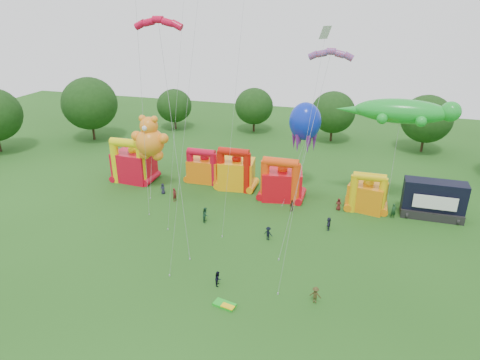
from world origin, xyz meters
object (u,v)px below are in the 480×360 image
(bouncy_castle_0, at_px, (133,164))
(stage_trailer, at_px, (433,200))
(bouncy_castle_2, at_px, (236,172))
(teddy_bear_kite, at_px, (150,147))
(spectator_0, at_px, (163,189))
(gecko_kite, at_px, (401,116))
(spectator_4, at_px, (292,206))
(octopus_kite, at_px, (300,144))

(bouncy_castle_0, distance_m, stage_trailer, 41.93)
(bouncy_castle_2, xyz_separation_m, teddy_bear_kite, (-11.28, -4.01, 4.09))
(teddy_bear_kite, relative_size, spectator_0, 7.07)
(gecko_kite, xyz_separation_m, spectator_4, (-12.00, -5.41, -11.36))
(stage_trailer, bearing_deg, bouncy_castle_0, -179.89)
(spectator_4, bearing_deg, spectator_0, -62.04)
(stage_trailer, xyz_separation_m, spectator_0, (-35.59, -3.34, -1.55))
(gecko_kite, relative_size, spectator_0, 9.42)
(bouncy_castle_0, distance_m, spectator_0, 7.36)
(bouncy_castle_2, relative_size, spectator_0, 4.15)
(bouncy_castle_2, height_order, teddy_bear_kite, teddy_bear_kite)
(teddy_bear_kite, bearing_deg, bouncy_castle_2, 19.58)
(teddy_bear_kite, xyz_separation_m, spectator_4, (20.39, -1.14, -5.74))
(bouncy_castle_2, bearing_deg, spectator_0, -151.95)
(octopus_kite, distance_m, spectator_0, 20.15)
(bouncy_castle_0, height_order, octopus_kite, octopus_kite)
(bouncy_castle_0, bearing_deg, spectator_0, -27.20)
(spectator_0, xyz_separation_m, spectator_4, (18.43, -0.18, 0.03))
(octopus_kite, height_order, spectator_0, octopus_kite)
(gecko_kite, xyz_separation_m, spectator_0, (-30.43, -5.23, -11.39))
(stage_trailer, height_order, spectator_4, stage_trailer)
(bouncy_castle_2, height_order, stage_trailer, bouncy_castle_2)
(stage_trailer, height_order, octopus_kite, octopus_kite)
(bouncy_castle_0, relative_size, gecko_kite, 0.48)
(bouncy_castle_2, distance_m, stage_trailer, 26.32)
(stage_trailer, relative_size, spectator_0, 4.75)
(stage_trailer, relative_size, gecko_kite, 0.50)
(octopus_kite, bearing_deg, stage_trailer, -7.74)
(gecko_kite, height_order, spectator_4, gecko_kite)
(bouncy_castle_2, height_order, spectator_4, bouncy_castle_2)
(bouncy_castle_0, bearing_deg, octopus_kite, 5.68)
(teddy_bear_kite, height_order, spectator_0, teddy_bear_kite)
(spectator_4, bearing_deg, teddy_bear_kite, -64.67)
(gecko_kite, distance_m, spectator_4, 17.38)
(stage_trailer, height_order, gecko_kite, gecko_kite)
(bouncy_castle_0, bearing_deg, teddy_bear_kite, -27.69)
(bouncy_castle_2, height_order, gecko_kite, gecko_kite)
(bouncy_castle_2, bearing_deg, stage_trailer, -3.56)
(bouncy_castle_2, xyz_separation_m, stage_trailer, (26.27, -1.63, -0.13))
(bouncy_castle_0, bearing_deg, gecko_kite, 3.07)
(stage_trailer, xyz_separation_m, teddy_bear_kite, (-37.55, -2.38, 4.22))
(bouncy_castle_0, relative_size, octopus_kite, 0.54)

